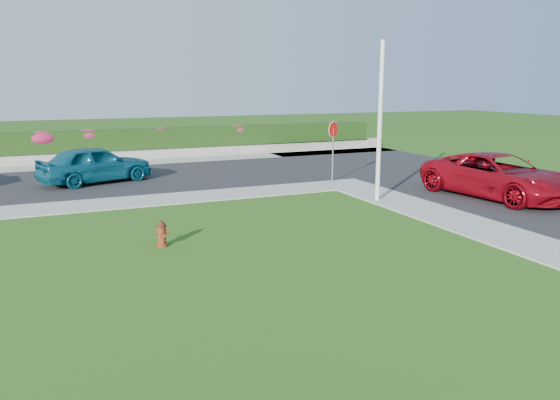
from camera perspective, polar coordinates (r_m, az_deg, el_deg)
name	(u,v)px	position (r m, az deg, el deg)	size (l,w,h in m)	color
ground	(277,274)	(12.27, -0.35, -7.74)	(120.00, 120.00, 0.00)	black
street_right	(530,197)	(22.44, 24.64, 0.31)	(8.00, 32.00, 0.04)	black
street_far	(36,185)	(24.98, -24.14, 1.44)	(26.00, 8.00, 0.04)	black
sidewalk_far	(2,212)	(20.12, -27.06, -1.17)	(24.00, 2.00, 0.04)	gray
curb_corner	(346,184)	(23.13, 6.92, 1.64)	(2.00, 2.00, 0.04)	gray
sidewalk_beyond	(119,164)	(30.12, -16.47, 3.64)	(34.00, 2.00, 0.04)	gray
retaining_wall	(115,155)	(31.56, -16.84, 4.49)	(34.00, 0.40, 0.60)	gray
hedge	(114,140)	(31.57, -16.96, 6.04)	(32.00, 0.90, 1.10)	black
fire_hydrant	(162,234)	(14.54, -12.25, -3.46)	(0.36, 0.34, 0.71)	#4F150C
suv_red	(498,176)	(21.61, 21.86, 2.36)	(2.68, 5.81, 1.61)	maroon
sedan_teal	(95,164)	(24.42, -18.76, 3.57)	(1.87, 4.66, 1.59)	#0D4E65
utility_pole	(380,123)	(19.67, 10.40, 7.94)	(0.16, 0.16, 5.63)	silver
stop_sign	(333,137)	(23.40, 5.57, 6.59)	(0.65, 0.34, 2.63)	slate
flower_clump_c	(43,138)	(31.25, -23.55, 5.96)	(1.55, 0.99, 0.77)	#B61F66
flower_clump_d	(89,135)	(31.33, -19.33, 6.41)	(1.24, 0.80, 0.62)	#B61F66
flower_clump_e	(161,132)	(31.83, -12.37, 6.94)	(1.08, 0.69, 0.54)	#B61F66
flower_clump_f	(239,130)	(33.04, -4.34, 7.32)	(1.19, 0.76, 0.59)	#B61F66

